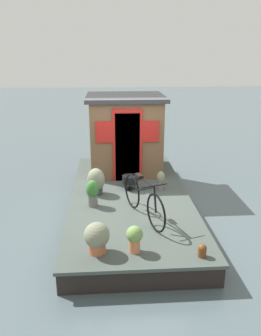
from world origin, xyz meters
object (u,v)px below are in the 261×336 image
at_px(houseboat_cabin, 126,133).
at_px(potted_plant_ivy, 97,237).
at_px(potted_plant_rosemary, 96,181).
at_px(charcoal_grill, 130,180).
at_px(potted_plant_lavender, 161,180).
at_px(potted_plant_succulent, 135,237).
at_px(potted_plant_fern, 92,192).
at_px(bicycle, 143,199).
at_px(mooring_bollard, 202,250).

bearing_deg(houseboat_cabin, potted_plant_ivy, 170.47).
height_order(potted_plant_rosemary, potted_plant_ivy, potted_plant_rosemary).
bearing_deg(charcoal_grill, potted_plant_lavender, -95.18).
xyz_separation_m(potted_plant_succulent, potted_plant_fern, (1.79, 0.74, 0.05)).
bearing_deg(houseboat_cabin, bicycle, -176.58).
bearing_deg(potted_plant_lavender, houseboat_cabin, 26.22).
distance_m(potted_plant_rosemary, mooring_bollard, 3.16).
bearing_deg(potted_plant_rosemary, bicycle, -143.39).
bearing_deg(mooring_bollard, charcoal_grill, 18.47).
height_order(bicycle, potted_plant_rosemary, bicycle).
distance_m(houseboat_cabin, bicycle, 2.98).
bearing_deg(potted_plant_lavender, potted_plant_fern, 116.83).
relative_size(potted_plant_rosemary, potted_plant_fern, 1.06).
distance_m(bicycle, potted_plant_succulent, 1.20).
bearing_deg(houseboat_cabin, potted_plant_succulent, 178.86).
bearing_deg(charcoal_grill, potted_plant_ivy, 165.09).
bearing_deg(bicycle, potted_plant_rosemary, 36.61).
height_order(potted_plant_rosemary, potted_plant_fern, potted_plant_rosemary).
relative_size(bicycle, charcoal_grill, 4.82).
height_order(potted_plant_lavender, mooring_bollard, potted_plant_lavender).
xyz_separation_m(potted_plant_fern, mooring_bollard, (-2.00, -1.79, -0.20)).
xyz_separation_m(potted_plant_lavender, potted_plant_succulent, (-2.58, 0.82, 0.02)).
distance_m(houseboat_cabin, charcoal_grill, 1.63).
distance_m(potted_plant_rosemary, potted_plant_ivy, 2.41).
xyz_separation_m(potted_plant_ivy, charcoal_grill, (2.63, -0.70, -0.04)).
height_order(houseboat_cabin, mooring_bollard, houseboat_cabin).
bearing_deg(potted_plant_succulent, potted_plant_lavender, -17.68).
height_order(potted_plant_succulent, mooring_bollard, potted_plant_succulent).
height_order(potted_plant_lavender, potted_plant_succulent, potted_plant_lavender).
distance_m(bicycle, charcoal_grill, 1.49).
bearing_deg(potted_plant_lavender, potted_plant_ivy, 150.96).
relative_size(potted_plant_fern, charcoal_grill, 1.62).
relative_size(potted_plant_succulent, potted_plant_fern, 0.79).
bearing_deg(potted_plant_fern, mooring_bollard, -138.25).
relative_size(potted_plant_lavender, charcoal_grill, 1.28).
distance_m(potted_plant_lavender, potted_plant_ivy, 2.93).
bearing_deg(mooring_bollard, potted_plant_lavender, 4.74).
height_order(bicycle, mooring_bollard, bicycle).
bearing_deg(potted_plant_rosemary, potted_plant_lavender, -84.27).
height_order(houseboat_cabin, bicycle, houseboat_cabin).
height_order(potted_plant_rosemary, potted_plant_succulent, potted_plant_rosemary).
bearing_deg(bicycle, houseboat_cabin, 3.42).
xyz_separation_m(potted_plant_lavender, potted_plant_ivy, (-2.56, 1.42, 0.04)).
xyz_separation_m(potted_plant_rosemary, charcoal_grill, (0.22, -0.78, -0.07)).
distance_m(potted_plant_fern, mooring_bollard, 2.69).
bearing_deg(potted_plant_rosemary, charcoal_grill, -74.49).
relative_size(potted_plant_lavender, potted_plant_fern, 0.79).
bearing_deg(bicycle, potted_plant_ivy, 143.37).
bearing_deg(charcoal_grill, potted_plant_succulent, 177.86).
relative_size(houseboat_cabin, potted_plant_lavender, 4.45).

